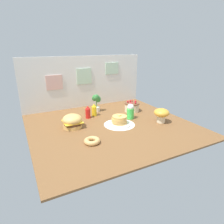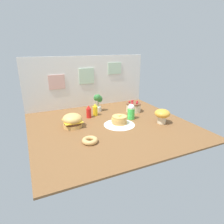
# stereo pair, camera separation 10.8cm
# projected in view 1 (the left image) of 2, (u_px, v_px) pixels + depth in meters

# --- Properties ---
(ground_plane) EXTENTS (2.04, 1.91, 0.02)m
(ground_plane) POSITION_uv_depth(u_px,v_px,m) (111.00, 126.00, 2.55)
(ground_plane) COLOR brown
(back_wall) EXTENTS (2.04, 0.04, 0.84)m
(back_wall) POSITION_uv_depth(u_px,v_px,m) (85.00, 82.00, 3.21)
(back_wall) COLOR silver
(back_wall) RESTS_ON ground_plane
(doily_mat) EXTENTS (0.41, 0.41, 0.00)m
(doily_mat) POSITION_uv_depth(u_px,v_px,m) (119.00, 124.00, 2.56)
(doily_mat) COLOR white
(doily_mat) RESTS_ON ground_plane
(burger) EXTENTS (0.25, 0.25, 0.18)m
(burger) POSITION_uv_depth(u_px,v_px,m) (72.00, 121.00, 2.45)
(burger) COLOR #DBA859
(burger) RESTS_ON ground_plane
(pancake_stack) EXTENTS (0.32, 0.32, 0.14)m
(pancake_stack) POSITION_uv_depth(u_px,v_px,m) (119.00, 121.00, 2.54)
(pancake_stack) COLOR white
(pancake_stack) RESTS_ON doily_mat
(layer_cake) EXTENTS (0.23, 0.23, 0.17)m
(layer_cake) POSITION_uv_depth(u_px,v_px,m) (132.00, 107.00, 3.06)
(layer_cake) COLOR beige
(layer_cake) RESTS_ON ground_plane
(ketchup_bottle) EXTENTS (0.07, 0.07, 0.19)m
(ketchup_bottle) POSITION_uv_depth(u_px,v_px,m) (88.00, 112.00, 2.77)
(ketchup_bottle) COLOR red
(ketchup_bottle) RESTS_ON ground_plane
(mustard_bottle) EXTENTS (0.07, 0.07, 0.19)m
(mustard_bottle) POSITION_uv_depth(u_px,v_px,m) (94.00, 110.00, 2.86)
(mustard_bottle) COLOR yellow
(mustard_bottle) RESTS_ON ground_plane
(cream_soda_cup) EXTENTS (0.10, 0.10, 0.28)m
(cream_soda_cup) POSITION_uv_depth(u_px,v_px,m) (130.00, 111.00, 2.74)
(cream_soda_cup) COLOR green
(cream_soda_cup) RESTS_ON ground_plane
(donut_pink_glaze) EXTENTS (0.17, 0.17, 0.05)m
(donut_pink_glaze) POSITION_uv_depth(u_px,v_px,m) (92.00, 141.00, 2.07)
(donut_pink_glaze) COLOR tan
(donut_pink_glaze) RESTS_ON ground_plane
(potted_plant) EXTENTS (0.13, 0.11, 0.28)m
(potted_plant) POSITION_uv_depth(u_px,v_px,m) (97.00, 102.00, 3.03)
(potted_plant) COLOR white
(potted_plant) RESTS_ON ground_plane
(mushroom_stool) EXTENTS (0.20, 0.20, 0.19)m
(mushroom_stool) POSITION_uv_depth(u_px,v_px,m) (161.00, 114.00, 2.60)
(mushroom_stool) COLOR beige
(mushroom_stool) RESTS_ON ground_plane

